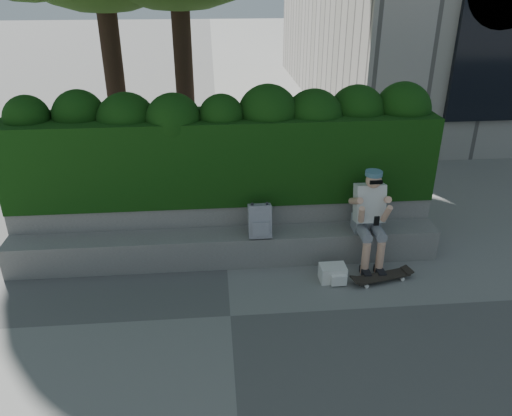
{
  "coord_description": "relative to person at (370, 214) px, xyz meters",
  "views": [
    {
      "loc": [
        -0.13,
        -4.86,
        3.77
      ],
      "look_at": [
        0.4,
        1.0,
        0.95
      ],
      "focal_mm": 35.0,
      "sensor_mm": 36.0,
      "label": 1
    }
  ],
  "objects": [
    {
      "name": "ground",
      "position": [
        -1.97,
        -1.07,
        -0.75
      ],
      "size": [
        80.0,
        80.0,
        0.0
      ],
      "primitive_type": "plane",
      "color": "slate",
      "rests_on": "ground"
    },
    {
      "name": "bench_ledge",
      "position": [
        -1.97,
        0.18,
        -0.53
      ],
      "size": [
        6.0,
        0.45,
        0.45
      ],
      "primitive_type": "cube",
      "color": "gray",
      "rests_on": "ground"
    },
    {
      "name": "planter_wall",
      "position": [
        -1.97,
        0.66,
        -0.38
      ],
      "size": [
        6.0,
        0.5,
        0.75
      ],
      "primitive_type": "cube",
      "color": "gray",
      "rests_on": "ground"
    },
    {
      "name": "hedge",
      "position": [
        -1.97,
        0.88,
        0.6
      ],
      "size": [
        6.0,
        1.0,
        1.2
      ],
      "primitive_type": "cube",
      "color": "black",
      "rests_on": "planter_wall"
    },
    {
      "name": "person",
      "position": [
        0.0,
        0.0,
        0.0
      ],
      "size": [
        0.4,
        0.76,
        1.38
      ],
      "color": "gray",
      "rests_on": "ground"
    },
    {
      "name": "skateboard",
      "position": [
        0.08,
        -0.5,
        -0.68
      ],
      "size": [
        0.8,
        0.36,
        0.08
      ],
      "rotation": [
        0.0,
        0.0,
        0.23
      ],
      "color": "black",
      "rests_on": "ground"
    },
    {
      "name": "backpack_plaid",
      "position": [
        -1.5,
        0.08,
        -0.07
      ],
      "size": [
        0.31,
        0.17,
        0.46
      ],
      "primitive_type": "cube",
      "rotation": [
        0.0,
        0.0,
        0.02
      ],
      "color": "#A7A6AB",
      "rests_on": "bench_ledge"
    },
    {
      "name": "backpack_ground",
      "position": [
        -0.57,
        -0.42,
        -0.64
      ],
      "size": [
        0.35,
        0.25,
        0.22
      ],
      "primitive_type": "cube",
      "rotation": [
        0.0,
        0.0,
        0.02
      ],
      "color": "white",
      "rests_on": "ground"
    }
  ]
}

